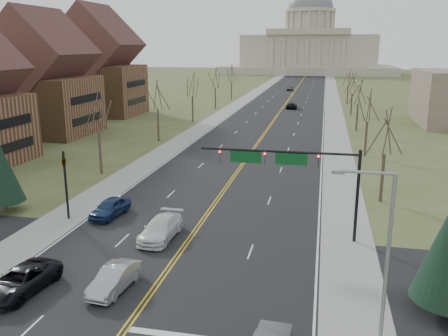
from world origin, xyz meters
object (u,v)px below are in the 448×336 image
at_px(signal_left, 65,177).
at_px(car_sb_outer_lead, 21,281).
at_px(signal_mast, 290,165).
at_px(car_sb_inner_second, 161,228).
at_px(car_sb_outer_second, 110,208).
at_px(car_sb_inner_lead, 114,279).
at_px(car_far_nb, 292,105).
at_px(street_light, 382,251).
at_px(car_far_sb, 290,88).

relative_size(signal_left, car_sb_outer_lead, 1.10).
distance_m(signal_mast, car_sb_inner_second, 11.13).
bearing_deg(car_sb_inner_second, car_sb_outer_second, 150.21).
bearing_deg(signal_mast, car_sb_inner_lead, -132.34).
bearing_deg(car_far_nb, car_sb_inner_second, 85.01).
height_order(signal_left, street_light, street_light).
relative_size(signal_left, street_light, 0.66).
distance_m(car_sb_inner_second, car_sb_outer_second, 7.06).
distance_m(signal_mast, car_far_sb, 125.78).
relative_size(street_light, car_far_sb, 2.04).
xyz_separation_m(car_sb_inner_second, car_far_nb, (4.40, 81.33, -0.07)).
height_order(car_sb_inner_lead, car_sb_outer_lead, car_sb_outer_lead).
relative_size(street_light, car_sb_outer_second, 1.93).
relative_size(car_sb_outer_lead, car_far_nb, 1.04).
xyz_separation_m(car_sb_inner_lead, car_far_sb, (0.69, 136.06, 0.02)).
distance_m(signal_left, car_sb_inner_lead, 14.42).
height_order(car_sb_inner_lead, car_far_sb, car_far_sb).
xyz_separation_m(car_sb_outer_lead, car_far_sb, (6.13, 137.52, -0.00)).
relative_size(street_light, car_sb_inner_lead, 2.02).
xyz_separation_m(street_light, car_sb_inner_second, (-14.95, 11.04, -4.41)).
height_order(signal_left, car_far_sb, signal_left).
xyz_separation_m(signal_left, car_sb_outer_lead, (3.75, -12.16, -2.94)).
bearing_deg(street_light, signal_mast, 111.41).
xyz_separation_m(street_light, car_far_nb, (-10.56, 92.37, -4.48)).
bearing_deg(car_sb_inner_lead, signal_left, 135.91).
distance_m(street_light, car_far_sb, 139.67).
bearing_deg(car_far_sb, car_sb_inner_lead, -87.60).
relative_size(signal_left, car_far_nb, 1.14).
relative_size(signal_mast, car_sb_inner_second, 2.20).
relative_size(car_sb_inner_lead, car_sb_inner_second, 0.81).
bearing_deg(street_light, car_sb_outer_lead, 176.26).
height_order(car_far_nb, car_far_sb, car_far_sb).
height_order(car_sb_inner_lead, car_sb_inner_second, car_sb_inner_second).
xyz_separation_m(signal_left, car_sb_inner_second, (9.28, -2.46, -2.90)).
height_order(signal_left, car_sb_inner_second, signal_left).
distance_m(signal_mast, car_far_nb, 79.20).
xyz_separation_m(car_sb_outer_second, car_far_sb, (6.58, 124.07, -0.04)).
bearing_deg(signal_mast, signal_left, 180.00).
height_order(car_sb_outer_lead, car_sb_inner_second, car_sb_inner_second).
relative_size(car_sb_inner_lead, car_sb_outer_lead, 0.82).
relative_size(signal_mast, car_far_nb, 2.31).
distance_m(signal_mast, car_sb_outer_second, 16.46).
bearing_deg(street_light, car_sb_inner_second, 143.57).
distance_m(car_sb_inner_lead, car_sb_outer_lead, 5.63).
bearing_deg(signal_left, car_sb_outer_second, 21.27).
distance_m(car_sb_outer_lead, car_sb_inner_second, 11.17).
distance_m(signal_left, car_sb_inner_second, 10.03).
distance_m(signal_left, car_sb_outer_second, 4.58).
relative_size(car_sb_inner_second, car_far_nb, 1.05).
bearing_deg(signal_mast, car_sb_outer_second, 175.30).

